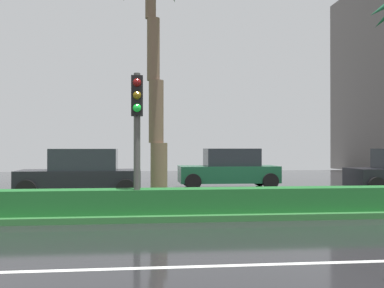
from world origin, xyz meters
name	(u,v)px	position (x,y,z in m)	size (l,w,h in m)	color
traffic_signal_median_right	(137,117)	(4.33, 6.37, 2.50)	(0.28, 0.43, 3.41)	#4C4C47
car_in_traffic_second	(82,174)	(2.33, 12.11, 0.83)	(4.30, 2.02, 1.72)	black
car_in_traffic_third	(229,169)	(8.30, 15.17, 0.83)	(4.30, 2.02, 1.72)	#195133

